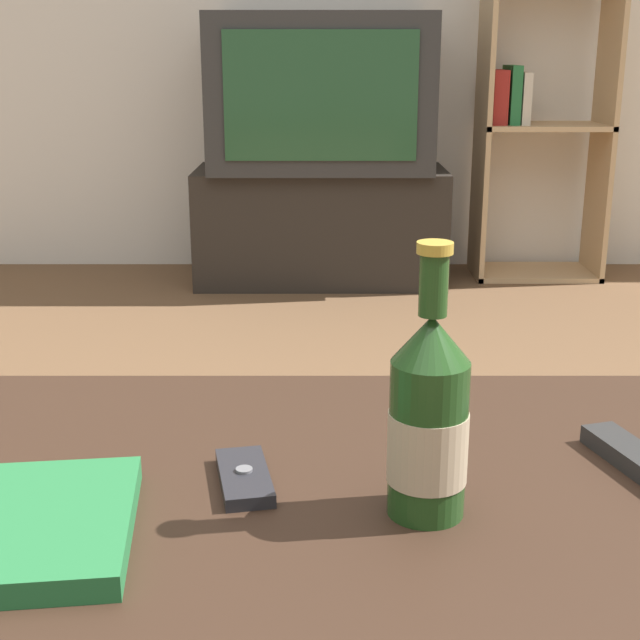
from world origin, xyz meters
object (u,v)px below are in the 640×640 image
(tv_stand, at_px, (320,225))
(television, at_px, (320,93))
(bookshelf, at_px, (535,120))
(table_book, at_px, (51,525))
(cell_phone, at_px, (243,477))
(remote_control, at_px, (637,460))
(beer_bottle, at_px, (427,420))

(tv_stand, relative_size, television, 1.17)
(bookshelf, distance_m, table_book, 3.08)
(tv_stand, relative_size, bookshelf, 0.81)
(tv_stand, xyz_separation_m, cell_phone, (-0.08, -2.69, 0.26))
(cell_phone, relative_size, table_book, 0.53)
(remote_control, bearing_deg, cell_phone, 168.12)
(cell_phone, distance_m, table_book, 0.19)
(table_book, bearing_deg, remote_control, 6.62)
(bookshelf, height_order, cell_phone, bookshelf)
(television, relative_size, cell_phone, 6.81)
(television, bearing_deg, bookshelf, 5.67)
(remote_control, bearing_deg, television, 80.67)
(cell_phone, bearing_deg, tv_stand, 77.22)
(television, height_order, bookshelf, bookshelf)
(television, relative_size, bookshelf, 0.69)
(beer_bottle, bearing_deg, tv_stand, 92.04)
(cell_phone, xyz_separation_m, remote_control, (0.41, 0.03, 0.00))
(cell_phone, height_order, table_book, table_book)
(television, xyz_separation_m, table_book, (-0.24, -2.79, -0.25))
(tv_stand, bearing_deg, table_book, -95.00)
(table_book, bearing_deg, bookshelf, 62.42)
(cell_phone, distance_m, remote_control, 0.41)
(television, relative_size, beer_bottle, 3.20)
(tv_stand, distance_m, beer_bottle, 2.77)
(beer_bottle, bearing_deg, bookshelf, 75.06)
(tv_stand, relative_size, cell_phone, 7.95)
(tv_stand, bearing_deg, bookshelf, 5.41)
(tv_stand, distance_m, remote_control, 2.69)
(tv_stand, height_order, cell_phone, cell_phone)
(cell_phone, bearing_deg, beer_bottle, -29.05)
(tv_stand, distance_m, table_book, 2.81)
(television, relative_size, table_book, 3.58)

